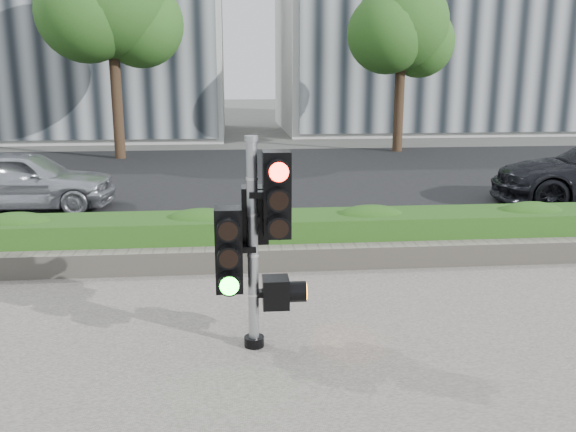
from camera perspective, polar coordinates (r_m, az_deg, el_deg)
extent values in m
plane|color=#51514C|center=(7.44, 0.59, -9.79)|extent=(120.00, 120.00, 0.00)
cube|color=black|center=(17.07, -2.91, 3.52)|extent=(60.00, 13.00, 0.02)
cube|color=gray|center=(10.38, -1.22, -2.66)|extent=(60.00, 0.25, 0.12)
cube|color=gray|center=(9.15, -0.65, -3.97)|extent=(12.00, 0.32, 0.34)
cube|color=#4A912C|center=(9.72, -0.97, -1.88)|extent=(12.00, 1.00, 0.68)
cube|color=#B7B7B2|center=(34.03, 15.56, 18.09)|extent=(18.00, 10.00, 12.00)
cylinder|color=black|center=(21.66, -15.72, 10.48)|extent=(0.36, 0.36, 4.03)
sphere|color=#154A19|center=(21.75, -16.27, 18.83)|extent=(3.74, 3.74, 3.74)
sphere|color=#154A19|center=(21.91, -13.64, 17.04)|extent=(2.88, 2.88, 2.88)
sphere|color=#154A19|center=(21.43, -18.39, 17.61)|extent=(3.17, 3.17, 3.17)
cylinder|color=black|center=(23.18, 10.34, 10.36)|extent=(0.36, 0.36, 3.58)
sphere|color=#154A19|center=(23.21, 10.64, 17.31)|extent=(3.33, 3.33, 3.33)
sphere|color=#154A19|center=(23.70, 12.21, 15.61)|extent=(2.56, 2.56, 2.56)
sphere|color=#154A19|center=(22.65, 9.25, 16.49)|extent=(2.82, 2.82, 2.82)
sphere|color=#154A19|center=(23.90, 10.28, 19.06)|extent=(2.30, 2.30, 2.30)
cylinder|color=black|center=(6.74, -3.18, -11.62)|extent=(0.22, 0.22, 0.11)
cylinder|color=gray|center=(6.36, -3.31, -2.97)|extent=(0.11, 0.11, 2.22)
cylinder|color=gray|center=(6.14, -3.45, 7.26)|extent=(0.14, 0.14, 0.05)
cube|color=#FF1107|center=(6.21, -1.07, 2.04)|extent=(0.28, 0.28, 0.89)
cube|color=#14E51E|center=(6.33, -5.55, -3.15)|extent=(0.28, 0.28, 0.89)
cube|color=black|center=(6.53, -3.13, 0.16)|extent=(0.28, 0.28, 0.61)
cube|color=orange|center=(6.57, -1.16, -7.15)|extent=(0.28, 0.28, 0.32)
imported|color=#B4B5BB|center=(14.26, -23.51, 3.14)|extent=(3.85, 1.65, 1.29)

